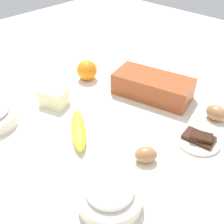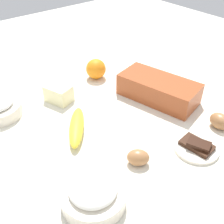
# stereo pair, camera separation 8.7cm
# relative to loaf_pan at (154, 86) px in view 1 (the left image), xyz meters

# --- Properties ---
(ground_plane) EXTENTS (2.40, 2.40, 0.02)m
(ground_plane) POSITION_rel_loaf_pan_xyz_m (-0.00, -0.21, -0.05)
(ground_plane) COLOR silver
(loaf_pan) EXTENTS (0.30, 0.19, 0.08)m
(loaf_pan) POSITION_rel_loaf_pan_xyz_m (0.00, 0.00, 0.00)
(loaf_pan) COLOR #9E4723
(loaf_pan) RESTS_ON ground_plane
(flour_bowl) EXTENTS (0.15, 0.15, 0.07)m
(flour_bowl) POSITION_rel_loaf_pan_xyz_m (0.20, -0.44, -0.01)
(flour_bowl) COLOR silver
(flour_bowl) RESTS_ON ground_plane
(banana) EXTENTS (0.18, 0.15, 0.04)m
(banana) POSITION_rel_loaf_pan_xyz_m (-0.04, -0.33, -0.02)
(banana) COLOR yellow
(banana) RESTS_ON ground_plane
(orange_fruit) EXTENTS (0.08, 0.08, 0.08)m
(orange_fruit) POSITION_rel_loaf_pan_xyz_m (-0.27, -0.08, -0.00)
(orange_fruit) COLOR orange
(orange_fruit) RESTS_ON ground_plane
(butter_block) EXTENTS (0.11, 0.09, 0.06)m
(butter_block) POSITION_rel_loaf_pan_xyz_m (-0.22, -0.28, -0.01)
(butter_block) COLOR #F4EDB2
(butter_block) RESTS_ON ground_plane
(egg_near_butter) EXTENTS (0.07, 0.05, 0.05)m
(egg_near_butter) POSITION_rel_loaf_pan_xyz_m (0.23, 0.03, -0.02)
(egg_near_butter) COLOR #A36E42
(egg_near_butter) RESTS_ON ground_plane
(egg_beside_bowl) EXTENTS (0.08, 0.08, 0.05)m
(egg_beside_bowl) POSITION_rel_loaf_pan_xyz_m (0.18, -0.27, -0.02)
(egg_beside_bowl) COLOR #A56F43
(egg_beside_bowl) RESTS_ON ground_plane
(chocolate_plate) EXTENTS (0.13, 0.13, 0.03)m
(chocolate_plate) POSITION_rel_loaf_pan_xyz_m (0.25, -0.11, -0.03)
(chocolate_plate) COLOR silver
(chocolate_plate) RESTS_ON ground_plane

